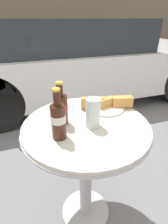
{
  "coord_description": "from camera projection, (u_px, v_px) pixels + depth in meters",
  "views": [
    {
      "loc": [
        -0.26,
        -0.73,
        1.24
      ],
      "look_at": [
        0.0,
        0.03,
        0.81
      ],
      "focal_mm": 28.0,
      "sensor_mm": 36.0,
      "label": 1
    }
  ],
  "objects": [
    {
      "name": "cola_bottle_left",
      "position": [
        58.0,
        120.0,
        0.76
      ],
      "size": [
        0.07,
        0.07,
        0.24
      ],
      "color": "#3D1E14",
      "rests_on": "bistro_table"
    },
    {
      "name": "bistro_table",
      "position": [
        86.0,
        149.0,
        0.99
      ],
      "size": [
        0.67,
        0.67,
        0.76
      ],
      "color": "#B7B7BC",
      "rests_on": "ground_plane"
    },
    {
      "name": "parked_car",
      "position": [
        80.0,
        61.0,
        2.93
      ],
      "size": [
        4.4,
        1.76,
        1.23
      ],
      "color": "silver",
      "rests_on": "ground_plane"
    },
    {
      "name": "drinking_glass",
      "position": [
        93.0,
        114.0,
        0.85
      ],
      "size": [
        0.07,
        0.07,
        0.15
      ],
      "color": "#C68923",
      "rests_on": "bistro_table"
    },
    {
      "name": "ground_plane",
      "position": [
        85.0,
        211.0,
        1.27
      ],
      "size": [
        30.0,
        30.0,
        0.0
      ],
      "primitive_type": "plane",
      "color": "slate"
    },
    {
      "name": "lunch_plate_near",
      "position": [
        107.0,
        104.0,
        1.04
      ],
      "size": [
        0.31,
        0.21,
        0.07
      ],
      "color": "white",
      "rests_on": "bistro_table"
    },
    {
      "name": "cola_bottle_right",
      "position": [
        61.0,
        108.0,
        0.87
      ],
      "size": [
        0.07,
        0.07,
        0.22
      ],
      "color": "#3D1E14",
      "rests_on": "bistro_table"
    }
  ]
}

